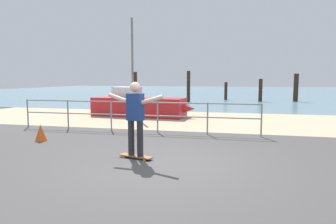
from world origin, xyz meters
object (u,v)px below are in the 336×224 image
Objects in this scene: sailboat at (142,106)px; skateboarder at (135,114)px; traffic_cone at (41,133)px; skateboard at (136,156)px.

skateboarder is at bearing -73.06° from sailboat.
sailboat is at bearing 80.23° from traffic_cone.
sailboat reaches higher than traffic_cone.
skateboarder is at bearing -19.82° from traffic_cone.
traffic_cone is at bearing -99.77° from sailboat.
skateboard is at bearing 153.43° from skateboarder.
skateboarder reaches higher than skateboard.
sailboat is 3.04× the size of skateboarder.
skateboarder reaches higher than traffic_cone.
skateboard is 1.65× the size of traffic_cone.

